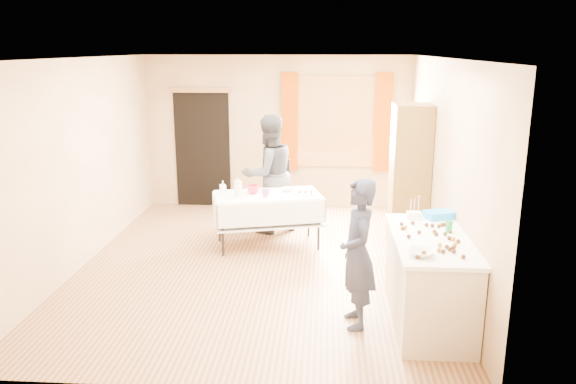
# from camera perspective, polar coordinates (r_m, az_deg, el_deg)

# --- Properties ---
(floor) EXTENTS (4.50, 5.50, 0.02)m
(floor) POSITION_cam_1_polar(r_m,az_deg,el_deg) (7.34, -2.92, -7.38)
(floor) COLOR #9E7047
(floor) RESTS_ON ground
(ceiling) EXTENTS (4.50, 5.50, 0.02)m
(ceiling) POSITION_cam_1_polar(r_m,az_deg,el_deg) (6.81, -3.21, 13.53)
(ceiling) COLOR white
(ceiling) RESTS_ON floor
(wall_back) EXTENTS (4.50, 0.02, 2.60)m
(wall_back) POSITION_cam_1_polar(r_m,az_deg,el_deg) (9.66, -1.11, 6.03)
(wall_back) COLOR tan
(wall_back) RESTS_ON floor
(wall_front) EXTENTS (4.50, 0.02, 2.60)m
(wall_front) POSITION_cam_1_polar(r_m,az_deg,el_deg) (4.33, -7.40, -4.85)
(wall_front) COLOR tan
(wall_front) RESTS_ON floor
(wall_left) EXTENTS (0.02, 5.50, 2.60)m
(wall_left) POSITION_cam_1_polar(r_m,az_deg,el_deg) (7.57, -20.33, 2.75)
(wall_left) COLOR tan
(wall_left) RESTS_ON floor
(wall_right) EXTENTS (0.02, 5.50, 2.60)m
(wall_right) POSITION_cam_1_polar(r_m,az_deg,el_deg) (7.06, 15.50, 2.33)
(wall_right) COLOR tan
(wall_right) RESTS_ON floor
(window_frame) EXTENTS (1.32, 0.06, 1.52)m
(window_frame) POSITION_cam_1_polar(r_m,az_deg,el_deg) (9.56, 4.89, 7.10)
(window_frame) COLOR olive
(window_frame) RESTS_ON wall_back
(window_pane) EXTENTS (1.20, 0.02, 1.40)m
(window_pane) POSITION_cam_1_polar(r_m,az_deg,el_deg) (9.55, 4.89, 7.09)
(window_pane) COLOR white
(window_pane) RESTS_ON wall_back
(curtain_left) EXTENTS (0.28, 0.06, 1.65)m
(curtain_left) POSITION_cam_1_polar(r_m,az_deg,el_deg) (9.53, 0.17, 7.13)
(curtain_left) COLOR #9C3A00
(curtain_left) RESTS_ON wall_back
(curtain_right) EXTENTS (0.28, 0.06, 1.65)m
(curtain_right) POSITION_cam_1_polar(r_m,az_deg,el_deg) (9.56, 9.61, 6.95)
(curtain_right) COLOR #9C3A00
(curtain_right) RESTS_ON wall_back
(doorway) EXTENTS (0.95, 0.04, 2.00)m
(doorway) POSITION_cam_1_polar(r_m,az_deg,el_deg) (9.88, -8.67, 4.29)
(doorway) COLOR black
(doorway) RESTS_ON floor
(door_lintel) EXTENTS (1.05, 0.06, 0.08)m
(door_lintel) POSITION_cam_1_polar(r_m,az_deg,el_deg) (9.72, -8.94, 10.19)
(door_lintel) COLOR olive
(door_lintel) RESTS_ON wall_back
(cabinet) EXTENTS (0.50, 0.60, 1.99)m
(cabinet) POSITION_cam_1_polar(r_m,az_deg,el_deg) (7.90, 12.22, 1.53)
(cabinet) COLOR brown
(cabinet) RESTS_ON floor
(counter) EXTENTS (0.75, 1.59, 0.91)m
(counter) POSITION_cam_1_polar(r_m,az_deg,el_deg) (5.88, 14.12, -8.67)
(counter) COLOR beige
(counter) RESTS_ON floor
(party_table) EXTENTS (1.62, 1.12, 0.75)m
(party_table) POSITION_cam_1_polar(r_m,az_deg,el_deg) (7.86, -2.07, -2.35)
(party_table) COLOR black
(party_table) RESTS_ON floor
(chair) EXTENTS (0.44, 0.44, 1.03)m
(chair) POSITION_cam_1_polar(r_m,az_deg,el_deg) (8.76, -1.29, -1.49)
(chair) COLOR black
(chair) RESTS_ON floor
(girl) EXTENTS (0.65, 0.52, 1.51)m
(girl) POSITION_cam_1_polar(r_m,az_deg,el_deg) (5.58, 7.08, -6.27)
(girl) COLOR #1E2239
(girl) RESTS_ON floor
(woman) EXTENTS (1.49, 1.48, 1.77)m
(woman) POSITION_cam_1_polar(r_m,az_deg,el_deg) (8.38, -1.96, 1.84)
(woman) COLOR black
(woman) RESTS_ON floor
(soda_can) EXTENTS (0.08, 0.08, 0.12)m
(soda_can) POSITION_cam_1_polar(r_m,az_deg,el_deg) (5.88, 16.05, -3.42)
(soda_can) COLOR #148B37
(soda_can) RESTS_ON counter
(mixing_bowl) EXTENTS (0.37, 0.37, 0.06)m
(mixing_bowl) POSITION_cam_1_polar(r_m,az_deg,el_deg) (5.19, 13.32, -6.03)
(mixing_bowl) COLOR white
(mixing_bowl) RESTS_ON counter
(foam_block) EXTENTS (0.16, 0.11, 0.08)m
(foam_block) POSITION_cam_1_polar(r_m,az_deg,el_deg) (6.25, 12.68, -2.34)
(foam_block) COLOR white
(foam_block) RESTS_ON counter
(blue_basket) EXTENTS (0.35, 0.29, 0.08)m
(blue_basket) POSITION_cam_1_polar(r_m,az_deg,el_deg) (6.35, 15.09, -2.25)
(blue_basket) COLOR #1A90F5
(blue_basket) RESTS_ON counter
(pitcher) EXTENTS (0.12, 0.12, 0.22)m
(pitcher) POSITION_cam_1_polar(r_m,az_deg,el_deg) (7.62, -5.09, 0.28)
(pitcher) COLOR silver
(pitcher) RESTS_ON party_table
(cup_red) EXTENTS (0.25, 0.25, 0.12)m
(cup_red) POSITION_cam_1_polar(r_m,az_deg,el_deg) (7.80, -3.56, 0.27)
(cup_red) COLOR #B8213C
(cup_red) RESTS_ON party_table
(cup_rainbow) EXTENTS (0.17, 0.17, 0.10)m
(cup_rainbow) POSITION_cam_1_polar(r_m,az_deg,el_deg) (7.61, -2.29, -0.14)
(cup_rainbow) COLOR red
(cup_rainbow) RESTS_ON party_table
(small_bowl) EXTENTS (0.32, 0.32, 0.05)m
(small_bowl) POSITION_cam_1_polar(r_m,az_deg,el_deg) (7.92, 0.00, 0.28)
(small_bowl) COLOR white
(small_bowl) RESTS_ON party_table
(pastry_tray) EXTENTS (0.34, 0.31, 0.02)m
(pastry_tray) POSITION_cam_1_polar(r_m,az_deg,el_deg) (7.75, 1.79, -0.18)
(pastry_tray) COLOR white
(pastry_tray) RESTS_ON party_table
(bottle) EXTENTS (0.14, 0.14, 0.17)m
(bottle) POSITION_cam_1_polar(r_m,az_deg,el_deg) (7.89, -6.64, 0.55)
(bottle) COLOR white
(bottle) RESTS_ON party_table
(cake_balls) EXTENTS (0.52, 1.03, 0.04)m
(cake_balls) POSITION_cam_1_polar(r_m,az_deg,el_deg) (5.65, 14.76, -4.51)
(cake_balls) COLOR #3F2314
(cake_balls) RESTS_ON counter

